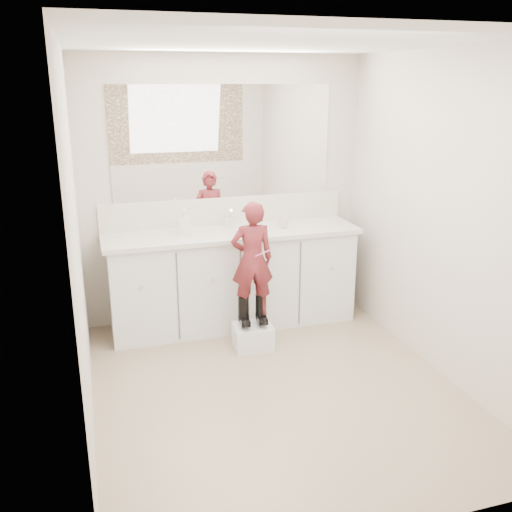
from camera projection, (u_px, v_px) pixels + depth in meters
name	position (u px, v px, depth m)	size (l,w,h in m)	color
floor	(275.00, 387.00, 4.22)	(3.00, 3.00, 0.00)	#8C745C
ceiling	(279.00, 42.00, 3.50)	(3.00, 3.00, 0.00)	white
wall_back	(224.00, 191.00, 5.23)	(2.60, 2.60, 0.00)	beige
wall_front	(388.00, 315.00, 2.49)	(2.60, 2.60, 0.00)	beige
wall_left	(77.00, 247.00, 3.50)	(3.00, 3.00, 0.00)	beige
wall_right	(443.00, 218.00, 4.22)	(3.00, 3.00, 0.00)	beige
vanity_cabinet	(233.00, 280.00, 5.21)	(2.20, 0.55, 0.85)	silver
countertop	(233.00, 233.00, 5.06)	(2.28, 0.58, 0.04)	beige
backsplash	(225.00, 211.00, 5.27)	(2.28, 0.03, 0.25)	beige
mirror	(224.00, 142.00, 5.09)	(2.00, 0.02, 1.00)	white
dot_panel	(394.00, 214.00, 2.37)	(2.00, 0.01, 1.20)	#472819
faucet	(228.00, 221.00, 5.19)	(0.08, 0.08, 0.10)	silver
cup	(283.00, 223.00, 5.15)	(0.10, 0.10, 0.09)	beige
soap_bottle	(185.00, 222.00, 4.94)	(0.10, 0.10, 0.22)	silver
step_stool	(253.00, 337.00, 4.81)	(0.32, 0.27, 0.20)	white
boot_left	(244.00, 311.00, 4.74)	(0.10, 0.18, 0.27)	black
boot_right	(261.00, 309.00, 4.78)	(0.10, 0.18, 0.27)	black
toddler	(252.00, 259.00, 4.63)	(0.35, 0.23, 0.96)	#B1363F
toothbrush	(263.00, 253.00, 4.55)	(0.01, 0.01, 0.14)	#D85494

